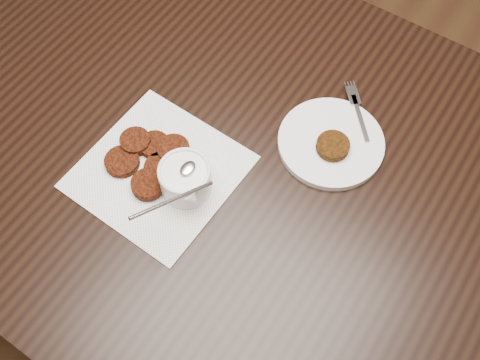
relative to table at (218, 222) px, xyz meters
name	(u,v)px	position (x,y,z in m)	size (l,w,h in m)	color
floor	(230,293)	(0.06, -0.04, -0.38)	(4.00, 4.00, 0.00)	#53361C
table	(218,222)	(0.00, 0.00, 0.00)	(1.49, 0.96, 0.75)	black
napkin	(159,172)	(-0.04, -0.11, 0.38)	(0.27, 0.27, 0.00)	white
sauce_ramekin	(184,170)	(0.02, -0.11, 0.44)	(0.12, 0.12, 0.13)	white
patty_cluster	(149,157)	(-0.07, -0.10, 0.39)	(0.21, 0.21, 0.02)	maroon
plate_with_patty	(331,140)	(0.19, 0.11, 0.39)	(0.20, 0.20, 0.03)	white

